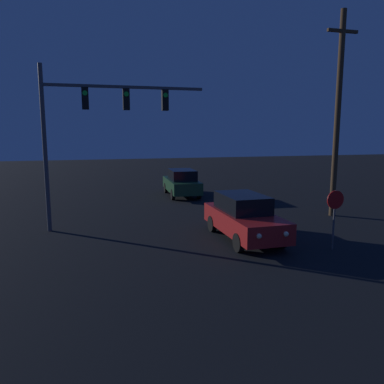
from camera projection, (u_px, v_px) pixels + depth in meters
The scene contains 5 objects.
car_near at pixel (244, 217), 14.64m from camera, with size 1.89×4.72×1.75m.
car_far at pixel (182, 182), 24.62m from camera, with size 2.02×4.77×1.75m.
traffic_signal_mast at pixel (93, 118), 15.71m from camera, with size 6.84×0.30×6.89m.
stop_sign at pixel (335, 209), 13.19m from camera, with size 0.66×0.07×2.15m.
utility_pole at pixel (338, 113), 18.12m from camera, with size 1.61×0.28×9.84m.
Camera 1 is at (-4.10, 0.33, 4.16)m, focal length 35.00 mm.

